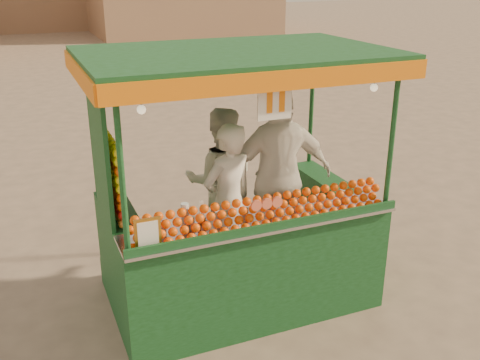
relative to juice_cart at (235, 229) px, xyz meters
name	(u,v)px	position (x,y,z in m)	size (l,w,h in m)	color
ground	(215,295)	(-0.16, 0.18, -0.84)	(90.00, 90.00, 0.00)	brown
juice_cart	(235,229)	(0.00, 0.00, 0.00)	(2.84, 1.84, 2.58)	#103B14
vendor_left	(228,202)	(-0.03, 0.09, 0.26)	(0.68, 0.55, 1.61)	white
vendor_middle	(221,180)	(0.10, 0.66, 0.27)	(0.93, 0.82, 1.62)	beige
vendor_right	(279,177)	(0.56, 0.15, 0.42)	(1.18, 0.60, 1.93)	silver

